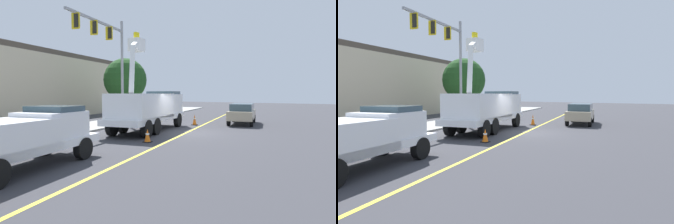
# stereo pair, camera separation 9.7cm
# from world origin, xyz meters

# --- Properties ---
(ground) EXTENTS (120.00, 120.00, 0.00)m
(ground) POSITION_xyz_m (0.00, 0.00, 0.00)
(ground) COLOR #38383D
(sidewalk_far_side) EXTENTS (59.45, 15.89, 0.12)m
(sidewalk_far_side) POSITION_xyz_m (-1.59, 7.55, 0.06)
(sidewalk_far_side) COLOR #9E9E99
(sidewalk_far_side) RESTS_ON ground
(lane_centre_stripe) EXTENTS (48.96, 10.46, 0.01)m
(lane_centre_stripe) POSITION_xyz_m (0.00, 0.00, 0.00)
(lane_centre_stripe) COLOR yellow
(lane_centre_stripe) RESTS_ON ground
(utility_bucket_truck) EXTENTS (8.54, 4.14, 6.87)m
(utility_bucket_truck) POSITION_xyz_m (-0.41, 2.65, 1.61)
(utility_bucket_truck) COLOR white
(utility_bucket_truck) RESTS_ON ground
(service_pickup_truck) EXTENTS (5.91, 3.21, 2.06)m
(service_pickup_truck) POSITION_xyz_m (-10.49, 0.50, 1.12)
(service_pickup_truck) COLOR white
(service_pickup_truck) RESTS_ON ground
(passing_minivan) EXTENTS (5.09, 2.85, 1.69)m
(passing_minivan) POSITION_xyz_m (6.93, -1.47, 0.97)
(passing_minivan) COLOR tan
(passing_minivan) RESTS_ON ground
(traffic_cone_mid_front) EXTENTS (0.40, 0.40, 0.69)m
(traffic_cone_mid_front) POSITION_xyz_m (-4.16, 0.06, 0.34)
(traffic_cone_mid_front) COLOR black
(traffic_cone_mid_front) RESTS_ON ground
(traffic_cone_mid_rear) EXTENTS (0.40, 0.40, 0.84)m
(traffic_cone_mid_rear) POSITION_xyz_m (4.18, 1.53, 0.41)
(traffic_cone_mid_rear) COLOR black
(traffic_cone_mid_rear) RESTS_ON ground
(traffic_signal_mast) EXTENTS (6.83, 1.61, 8.51)m
(traffic_signal_mast) POSITION_xyz_m (0.10, 6.87, 5.99)
(traffic_signal_mast) COLOR gray
(traffic_signal_mast) RESTS_ON ground
(commercial_building_backdrop) EXTENTS (26.48, 12.34, 6.86)m
(commercial_building_backdrop) POSITION_xyz_m (-0.67, 18.90, 3.43)
(commercial_building_backdrop) COLOR beige
(commercial_building_backdrop) RESTS_ON ground
(street_tree_right) EXTENTS (4.50, 4.50, 6.19)m
(street_tree_right) POSITION_xyz_m (6.69, 10.89, 3.93)
(street_tree_right) COLOR brown
(street_tree_right) RESTS_ON ground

